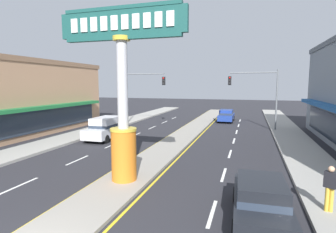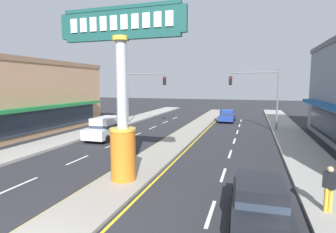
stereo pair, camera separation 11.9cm
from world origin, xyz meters
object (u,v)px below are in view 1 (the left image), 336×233
Objects in this scene: traffic_light_right_side at (258,89)px; suv_far_right_lane at (106,128)px; traffic_light_left_side at (140,88)px; storefront_left at (9,97)px; sedan_near_left_lane at (261,200)px; district_sign at (123,100)px; pedestrian_near_kerb at (330,186)px; sedan_near_right_lane at (226,116)px.

suv_far_right_lane is (-12.59, -8.49, -3.26)m from traffic_light_right_side.
traffic_light_left_side reaches higher than suv_far_right_lane.
sedan_near_left_lane is (21.93, -9.98, -2.72)m from storefront_left.
district_sign is at bearing 162.02° from sedan_near_left_lane.
suv_far_right_lane is (0.28, -8.38, -3.26)m from traffic_light_left_side.
traffic_light_right_side reaches higher than sedan_near_left_lane.
pedestrian_near_kerb is at bearing -19.93° from storefront_left.
district_sign is at bearing -69.42° from traffic_light_left_side.
traffic_light_left_side is (9.34, 9.16, 0.74)m from storefront_left.
pedestrian_near_kerb is (14.68, -9.59, 0.15)m from suv_far_right_lane.
suv_far_right_lane is at bearing 146.84° from pedestrian_near_kerb.
sedan_near_left_lane is at bearing -82.43° from sedan_near_right_lane.
sedan_near_left_lane is at bearing -56.66° from traffic_light_left_side.
district_sign is 18.31m from traffic_light_left_side.
traffic_light_right_side is at bearing 89.16° from sedan_near_left_lane.
sedan_near_left_lane is at bearing -24.47° from storefront_left.
storefront_left is 3.22× the size of traffic_light_left_side.
pedestrian_near_kerb is at bearing -76.53° from sedan_near_right_lane.
district_sign is 4.81× the size of pedestrian_near_kerb.
district_sign is at bearing -26.83° from storefront_left.
sedan_near_right_lane is (18.63, 14.87, -2.72)m from storefront_left.
storefront_left is 11.89× the size of pedestrian_near_kerb.
traffic_light_left_side reaches higher than sedan_near_right_lane.
suv_far_right_lane is at bearing -122.59° from sedan_near_right_lane.
pedestrian_near_kerb reaches higher than sedan_near_left_lane.
traffic_light_left_side is 9.00m from suv_far_right_lane.
traffic_light_left_side is 23.17m from sedan_near_left_lane.
pedestrian_near_kerb is at bearing -83.42° from traffic_light_right_side.
sedan_near_left_lane is 2.66m from pedestrian_near_kerb.
traffic_light_left_side and traffic_light_right_side have the same top height.
traffic_light_right_side reaches higher than pedestrian_near_kerb.
sedan_near_left_lane is (6.16, -2.00, -3.21)m from district_sign.
storefront_left is 3.22× the size of traffic_light_right_side.
storefront_left is at bearing 155.53° from sedan_near_left_lane.
district_sign reaches higher than pedestrian_near_kerb.
traffic_light_right_side is 19.56m from sedan_near_left_lane.
suv_far_right_lane is (-9.01, -14.09, 0.20)m from sedan_near_right_lane.
traffic_light_left_side is at bearing -179.53° from traffic_light_right_side.
district_sign is 1.73× the size of suv_far_right_lane.
suv_far_right_lane is 1.06× the size of sedan_near_left_lane.
sedan_near_left_lane is (3.30, -24.85, 0.00)m from sedan_near_right_lane.
sedan_near_right_lane and sedan_near_left_lane have the same top height.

